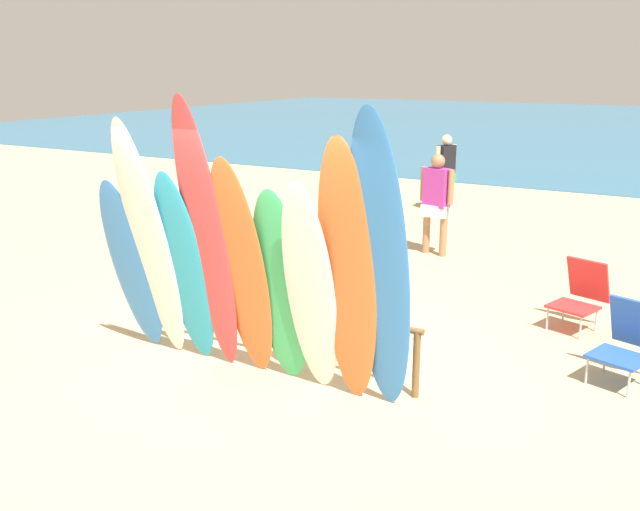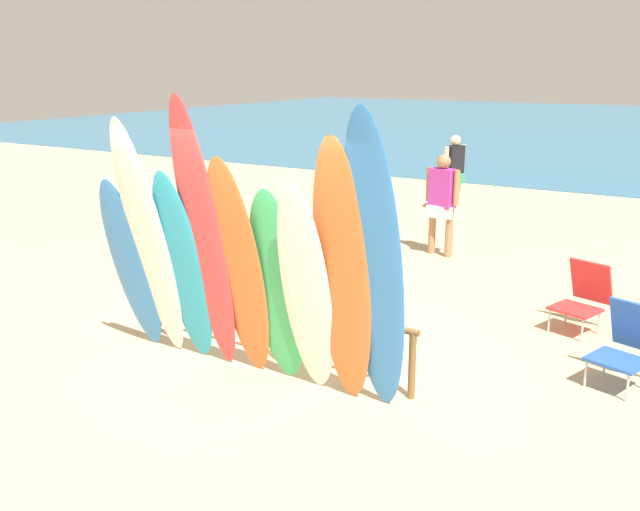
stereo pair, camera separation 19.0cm
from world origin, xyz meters
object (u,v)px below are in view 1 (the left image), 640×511
surfboard_white_1 (150,243)px  beachgoer_near_rack (436,197)px  surfboard_blue_0 (132,266)px  surfboard_green_5 (281,288)px  surfboard_teal_2 (185,269)px  surfboard_orange_7 (347,275)px  surfboard_white_6 (310,291)px  surfboard_red_3 (207,240)px  beachgoer_midbeach (446,167)px  surfboard_rack (271,313)px  surfboard_blue_8 (380,267)px  surfboard_orange_4 (242,270)px  beach_chair_blue (627,340)px  beach_chair_red (581,293)px

surfboard_white_1 → beachgoer_near_rack: surfboard_white_1 is taller
surfboard_blue_0 → surfboard_green_5: (1.82, 0.11, 0.02)m
surfboard_teal_2 → surfboard_green_5: 1.11m
surfboard_green_5 → beachgoer_near_rack: (-0.43, 5.38, -0.04)m
surfboard_green_5 → surfboard_orange_7: size_ratio=0.79×
surfboard_green_5 → surfboard_white_6: bearing=-13.4°
surfboard_blue_0 → surfboard_white_6: 2.20m
surfboard_red_3 → surfboard_orange_7: 1.52m
surfboard_blue_0 → beachgoer_midbeach: size_ratio=1.23×
surfboard_blue_0 → surfboard_green_5: surfboard_green_5 is taller
surfboard_rack → surfboard_white_6: (0.74, -0.46, 0.50)m
surfboard_blue_8 → surfboard_rack: bearing=167.5°
surfboard_orange_4 → surfboard_teal_2: bearing=-175.7°
beach_chair_blue → surfboard_orange_4: bearing=-133.1°
surfboard_green_5 → surfboard_white_1: bearing=-173.2°
surfboard_red_3 → surfboard_green_5: surfboard_red_3 is taller
surfboard_orange_7 → beachgoer_midbeach: (-2.27, 8.94, -0.32)m
beach_chair_red → beachgoer_near_rack: bearing=157.4°
surfboard_white_1 → surfboard_red_3: bearing=3.6°
surfboard_rack → surfboard_green_5: bearing=-46.0°
surfboard_rack → beach_chair_red: bearing=45.5°
surfboard_rack → surfboard_red_3: bearing=-126.1°
surfboard_orange_7 → beachgoer_near_rack: (-1.18, 5.46, -0.30)m
surfboard_blue_0 → surfboard_white_6: size_ratio=0.93×
surfboard_orange_4 → surfboard_green_5: bearing=14.6°
beachgoer_midbeach → beach_chair_red: size_ratio=1.96×
surfboard_orange_7 → beach_chair_red: (1.52, 3.15, -0.83)m
surfboard_blue_0 → surfboard_white_6: surfboard_white_6 is taller
surfboard_red_3 → surfboard_orange_7: size_ratio=1.13×
surfboard_rack → surfboard_blue_8: size_ratio=1.20×
surfboard_white_6 → beach_chair_blue: 3.21m
surfboard_teal_2 → beach_chair_blue: surfboard_teal_2 is taller
surfboard_red_3 → beachgoer_near_rack: surfboard_red_3 is taller
surfboard_teal_2 → beachgoer_near_rack: bearing=82.7°
surfboard_white_6 → beachgoer_midbeach: bearing=101.5°
surfboard_red_3 → beachgoer_near_rack: bearing=88.8°
surfboard_orange_4 → beachgoer_near_rack: 5.46m
surfboard_red_3 → surfboard_orange_7: (1.51, 0.07, -0.16)m
surfboard_white_6 → surfboard_blue_8: (0.70, -0.01, 0.34)m
surfboard_green_5 → surfboard_blue_8: bearing=-5.9°
surfboard_blue_0 → beachgoer_midbeach: (0.31, 8.96, -0.04)m
surfboard_teal_2 → surfboard_red_3: (0.35, -0.06, 0.37)m
beach_chair_blue → beach_chair_red: bearing=134.9°
surfboard_teal_2 → surfboard_orange_7: bearing=0.1°
surfboard_teal_2 → surfboard_orange_7: surfboard_orange_7 is taller
surfboard_orange_4 → surfboard_blue_0: bearing=-175.5°
surfboard_teal_2 → surfboard_orange_4: (0.71, 0.01, 0.09)m
surfboard_red_3 → surfboard_blue_8: size_ratio=1.02×
surfboard_white_6 → surfboard_orange_7: bearing=-0.0°
surfboard_red_3 → surfboard_blue_8: 1.83m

